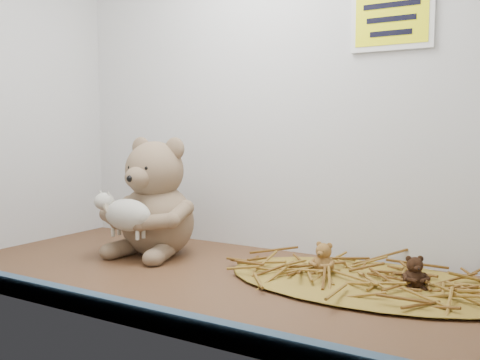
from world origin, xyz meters
The scene contains 8 objects.
alcove_shell centered at (0.00, 9.00, 45.00)cm, with size 120.40×60.20×90.40cm.
front_rail centered at (0.00, -28.80, 1.80)cm, with size 119.28×2.20×3.60cm, color #324D60.
straw_bed centered at (31.28, 11.45, 0.57)cm, with size 59.06×34.30×1.14cm, color olive.
main_teddy centered at (-21.88, 10.92, 14.52)cm, with size 23.41×24.71×29.03cm, color #81684F, non-canonical shape.
toy_lamb centered at (-21.88, 0.52, 11.19)cm, with size 16.15×9.86×10.44cm, color silver, non-canonical shape.
mini_teddy_tan centered at (21.97, 11.82, 4.50)cm, with size 5.42×5.72×6.72cm, color olive, non-canonical shape.
mini_teddy_brown centered at (40.58, 11.08, 4.28)cm, with size 5.05×5.33×6.27cm, color black, non-canonical shape.
wall_sign centered at (30.00, 29.40, 55.00)cm, with size 16.00×1.20×11.00cm, color #DEDF0B.
Camera 1 is at (62.98, -90.94, 31.03)cm, focal length 40.00 mm.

